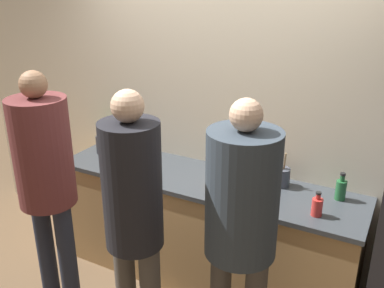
% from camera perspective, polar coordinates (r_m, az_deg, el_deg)
% --- Properties ---
extents(wall_back, '(5.20, 0.06, 2.60)m').
position_cam_1_polar(wall_back, '(3.39, 4.22, 3.38)').
color(wall_back, beige).
rests_on(wall_back, ground_plane).
extents(counter, '(2.39, 0.65, 0.92)m').
position_cam_1_polar(counter, '(3.50, 1.71, -11.24)').
color(counter, tan).
rests_on(counter, ground_plane).
extents(person_left, '(0.39, 0.39, 1.80)m').
position_cam_1_polar(person_left, '(3.11, -19.00, -3.40)').
color(person_left, '#232838').
rests_on(person_left, ground_plane).
extents(person_center, '(0.34, 0.34, 1.80)m').
position_cam_1_polar(person_center, '(2.53, -7.80, -8.98)').
color(person_center, '#4C4742').
rests_on(person_center, ground_plane).
extents(person_right, '(0.41, 0.41, 1.78)m').
position_cam_1_polar(person_right, '(2.45, 6.60, -9.34)').
color(person_right, '#4C4742').
rests_on(person_right, ground_plane).
extents(fruit_bowl, '(0.32, 0.32, 0.12)m').
position_cam_1_polar(fruit_bowl, '(3.12, 5.03, -5.05)').
color(fruit_bowl, brown).
rests_on(fruit_bowl, counter).
extents(utensil_crock, '(0.12, 0.12, 0.26)m').
position_cam_1_polar(utensil_crock, '(3.19, 11.88, -4.26)').
color(utensil_crock, '#3D424C').
rests_on(utensil_crock, counter).
extents(bottle_red, '(0.07, 0.07, 0.17)m').
position_cam_1_polar(bottle_red, '(2.87, 16.34, -7.97)').
color(bottle_red, red).
rests_on(bottle_red, counter).
extents(bottle_dark, '(0.06, 0.06, 0.23)m').
position_cam_1_polar(bottle_dark, '(3.77, -12.22, 0.05)').
color(bottle_dark, '#333338').
rests_on(bottle_dark, counter).
extents(bottle_green, '(0.07, 0.07, 0.20)m').
position_cam_1_polar(bottle_green, '(3.11, 19.24, -5.69)').
color(bottle_green, '#236033').
rests_on(bottle_green, counter).
extents(cup_red, '(0.08, 0.08, 0.10)m').
position_cam_1_polar(cup_red, '(3.24, 9.09, -4.04)').
color(cup_red, '#A33D33').
rests_on(cup_red, counter).
extents(potted_plant, '(0.14, 0.14, 0.23)m').
position_cam_1_polar(potted_plant, '(3.90, -11.42, 1.49)').
color(potted_plant, beige).
rests_on(potted_plant, counter).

